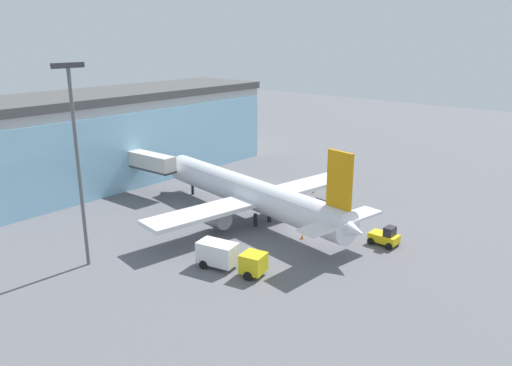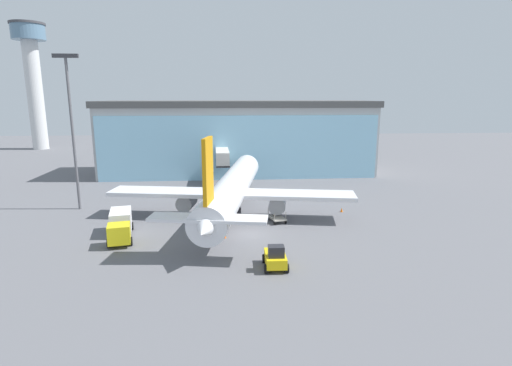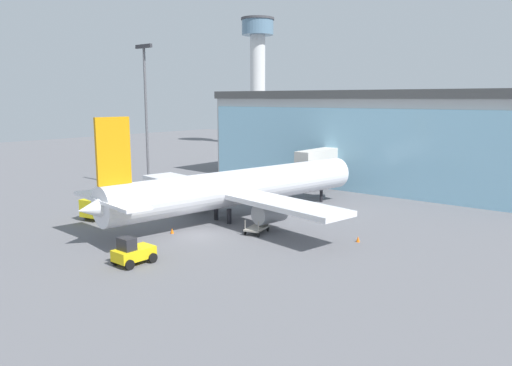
% 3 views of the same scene
% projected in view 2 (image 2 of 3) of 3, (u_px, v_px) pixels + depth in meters
% --- Properties ---
extents(ground, '(240.00, 240.00, 0.00)m').
position_uv_depth(ground, '(247.00, 234.00, 44.89)').
color(ground, slate).
extents(terminal_building, '(53.26, 16.01, 14.27)m').
position_uv_depth(terminal_building, '(238.00, 137.00, 79.73)').
color(terminal_building, '#A8A8A8').
rests_on(terminal_building, ground).
extents(jet_bridge, '(2.67, 11.43, 6.13)m').
position_uv_depth(jet_bridge, '(222.00, 157.00, 70.27)').
color(jet_bridge, beige).
rests_on(jet_bridge, ground).
extents(control_tower, '(9.24, 9.24, 35.05)m').
position_uv_depth(control_tower, '(32.00, 71.00, 112.54)').
color(control_tower, silver).
rests_on(control_tower, ground).
extents(apron_light_mast, '(3.20, 0.40, 20.40)m').
position_uv_depth(apron_light_mast, '(72.00, 121.00, 52.24)').
color(apron_light_mast, '#59595E').
rests_on(apron_light_mast, ground).
extents(airplane, '(31.14, 36.15, 11.51)m').
position_uv_depth(airplane, '(232.00, 189.00, 51.18)').
color(airplane, silver).
rests_on(airplane, ground).
extents(catering_truck, '(3.70, 7.60, 2.65)m').
position_uv_depth(catering_truck, '(120.00, 224.00, 43.42)').
color(catering_truck, yellow).
rests_on(catering_truck, ground).
extents(baggage_cart, '(2.25, 3.11, 1.50)m').
position_uv_depth(baggage_cart, '(277.00, 218.00, 49.05)').
color(baggage_cart, '#9E998C').
rests_on(baggage_cart, ground).
extents(pushback_tug, '(2.19, 3.22, 2.30)m').
position_uv_depth(pushback_tug, '(275.00, 258.00, 35.69)').
color(pushback_tug, yellow).
rests_on(pushback_tug, ground).
extents(safety_cone_nose, '(0.36, 0.36, 0.55)m').
position_uv_depth(safety_cone_nose, '(225.00, 236.00, 43.44)').
color(safety_cone_nose, orange).
rests_on(safety_cone_nose, ground).
extents(safety_cone_wingtip, '(0.36, 0.36, 0.55)m').
position_uv_depth(safety_cone_wingtip, '(342.00, 210.00, 53.27)').
color(safety_cone_wingtip, orange).
rests_on(safety_cone_wingtip, ground).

